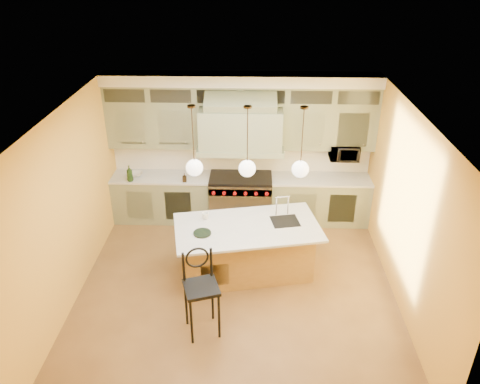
{
  "coord_description": "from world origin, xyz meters",
  "views": [
    {
      "loc": [
        0.24,
        -5.96,
        4.9
      ],
      "look_at": [
        0.03,
        0.7,
        1.38
      ],
      "focal_mm": 35.0,
      "sensor_mm": 36.0,
      "label": 1
    }
  ],
  "objects_px": {
    "kitchen_island": "(247,248)",
    "counter_stool": "(201,287)",
    "microwave": "(344,152)",
    "range": "(241,198)"
  },
  "relations": [
    {
      "from": "range",
      "to": "counter_stool",
      "type": "bearing_deg",
      "value": -98.46
    },
    {
      "from": "range",
      "to": "counter_stool",
      "type": "height_order",
      "value": "counter_stool"
    },
    {
      "from": "counter_stool",
      "to": "microwave",
      "type": "relative_size",
      "value": 2.4
    },
    {
      "from": "counter_stool",
      "to": "microwave",
      "type": "xyz_separation_m",
      "value": [
        2.41,
        3.17,
        0.7
      ]
    },
    {
      "from": "counter_stool",
      "to": "microwave",
      "type": "height_order",
      "value": "microwave"
    },
    {
      "from": "range",
      "to": "microwave",
      "type": "bearing_deg",
      "value": 3.12
    },
    {
      "from": "counter_stool",
      "to": "microwave",
      "type": "distance_m",
      "value": 4.04
    },
    {
      "from": "kitchen_island",
      "to": "counter_stool",
      "type": "height_order",
      "value": "kitchen_island"
    },
    {
      "from": "range",
      "to": "counter_stool",
      "type": "distance_m",
      "value": 3.11
    },
    {
      "from": "range",
      "to": "kitchen_island",
      "type": "bearing_deg",
      "value": -84.78
    }
  ]
}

